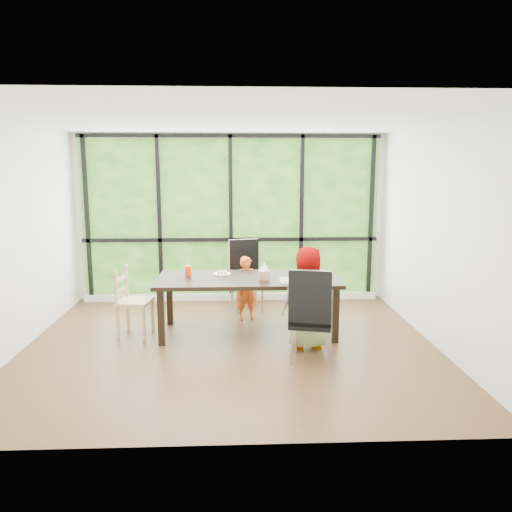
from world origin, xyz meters
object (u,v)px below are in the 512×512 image
object	(u,v)px
chair_interior_leather	(311,314)
orange_cup	(188,271)
dining_table	(248,305)
tissue_box	(264,275)
plate_far	(222,274)
plate_near	(301,281)
child_older	(307,298)
chair_window_leather	(247,276)
child_toddler	(247,288)
green_cup	(323,277)
chair_end_beech	(135,302)

from	to	relation	value
chair_interior_leather	orange_cup	size ratio (longest dim) A/B	8.24
dining_table	tissue_box	world-z (taller)	tissue_box
plate_far	plate_near	distance (m)	1.09
child_older	plate_far	xyz separation A→B (m)	(-1.03, 0.78, 0.14)
chair_window_leather	plate_near	size ratio (longest dim) A/B	4.44
chair_interior_leather	tissue_box	xyz separation A→B (m)	(-0.47, 0.85, 0.27)
chair_window_leather	child_toddler	world-z (taller)	chair_window_leather
plate_far	plate_near	bearing A→B (deg)	-24.70
green_cup	tissue_box	size ratio (longest dim) A/B	0.87
plate_far	green_cup	world-z (taller)	green_cup
chair_window_leather	chair_interior_leather	world-z (taller)	same
plate_far	plate_near	size ratio (longest dim) A/B	0.99
orange_cup	chair_window_leather	bearing A→B (deg)	47.42
chair_window_leather	dining_table	bearing A→B (deg)	-103.08
child_toddler	plate_near	xyz separation A→B (m)	(0.65, -0.86, 0.30)
dining_table	child_toddler	size ratio (longest dim) A/B	2.55
chair_window_leather	chair_end_beech	world-z (taller)	chair_window_leather
child_older	tissue_box	distance (m)	0.69
chair_window_leather	child_toddler	bearing A→B (deg)	-103.94
dining_table	chair_window_leather	world-z (taller)	chair_window_leather
green_cup	tissue_box	world-z (taller)	green_cup
orange_cup	tissue_box	distance (m)	1.03
plate_far	chair_window_leather	bearing A→B (deg)	66.86
chair_end_beech	plate_near	xyz separation A→B (m)	(2.12, -0.23, 0.31)
child_toddler	plate_near	bearing A→B (deg)	-70.39
chair_interior_leather	plate_near	xyz separation A→B (m)	(-0.03, 0.73, 0.22)
child_toddler	orange_cup	bearing A→B (deg)	-167.29
chair_window_leather	orange_cup	world-z (taller)	chair_window_leather
plate_near	green_cup	world-z (taller)	green_cup
plate_far	green_cup	distance (m)	1.36
child_older	plate_far	size ratio (longest dim) A/B	5.18
child_toddler	child_older	size ratio (longest dim) A/B	0.74
chair_window_leather	child_older	xyz separation A→B (m)	(0.68, -1.60, 0.08)
dining_table	chair_end_beech	world-z (taller)	chair_end_beech
orange_cup	chair_interior_leather	bearing A→B (deg)	-37.89
chair_interior_leather	green_cup	xyz separation A→B (m)	(0.24, 0.69, 0.27)
child_older	plate_near	distance (m)	0.35
chair_interior_leather	chair_end_beech	xyz separation A→B (m)	(-2.14, 0.96, -0.09)
green_cup	dining_table	bearing A→B (deg)	162.55
dining_table	green_cup	bearing A→B (deg)	-17.45
chair_window_leather	chair_end_beech	xyz separation A→B (m)	(-1.47, -1.05, -0.09)
child_toddler	plate_far	world-z (taller)	child_toddler
dining_table	plate_far	world-z (taller)	plate_far
dining_table	plate_far	size ratio (longest dim) A/B	9.76
dining_table	child_older	bearing A→B (deg)	-39.63
chair_window_leather	orange_cup	distance (m)	1.21
chair_window_leather	child_toddler	xyz separation A→B (m)	(-0.01, -0.41, -0.08)
plate_near	child_toddler	bearing A→B (deg)	127.05
chair_interior_leather	child_toddler	bearing A→B (deg)	-53.31
child_older	plate_far	world-z (taller)	child_older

